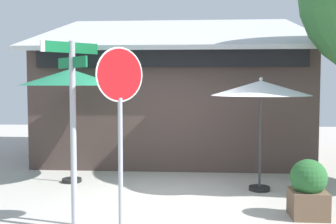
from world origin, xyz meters
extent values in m
cube|color=#ADA8A0|center=(0.00, 0.00, -0.05)|extent=(28.00, 28.00, 0.10)
cube|color=#473833|center=(-0.03, 4.98, 1.61)|extent=(7.35, 5.33, 3.22)
cube|color=silver|center=(-0.03, 4.83, 3.83)|extent=(7.85, 5.88, 1.57)
cube|color=black|center=(-0.03, 2.27, 2.87)|extent=(6.75, 0.16, 0.44)
cylinder|color=#A8AAB2|center=(-1.22, -1.98, 1.43)|extent=(0.09, 0.09, 2.87)
cube|color=#116B38|center=(-1.22, -1.98, 2.77)|extent=(0.63, 0.62, 0.16)
cube|color=#116B38|center=(-1.22, -1.98, 2.55)|extent=(0.62, 0.63, 0.16)
cube|color=white|center=(-1.55, -2.30, 2.77)|extent=(0.07, 0.07, 0.16)
cylinder|color=#A8AAB2|center=(-0.51, -1.94, 1.01)|extent=(0.07, 0.07, 2.02)
cylinder|color=white|center=(-0.51, -1.94, 2.37)|extent=(0.61, 0.57, 0.82)
cylinder|color=red|center=(-0.51, -1.94, 2.37)|extent=(0.58, 0.54, 0.77)
cylinder|color=black|center=(-2.20, 1.08, 0.04)|extent=(0.44, 0.44, 0.08)
cylinder|color=#333335|center=(-2.20, 1.08, 1.12)|extent=(0.05, 0.05, 2.25)
cone|color=#1E724C|center=(-2.20, 1.08, 2.38)|extent=(2.23, 2.23, 0.37)
sphere|color=silver|center=(-2.20, 1.08, 2.59)|extent=(0.08, 0.08, 0.08)
cylinder|color=black|center=(1.95, 0.62, 0.04)|extent=(0.44, 0.44, 0.08)
cylinder|color=#333335|center=(1.95, 0.62, 1.02)|extent=(0.05, 0.05, 2.04)
cone|color=white|center=(1.95, 0.62, 2.14)|extent=(2.07, 2.07, 0.31)
sphere|color=silver|center=(1.95, 0.62, 2.33)|extent=(0.08, 0.08, 0.08)
cube|color=brown|center=(2.50, -1.11, 0.23)|extent=(0.59, 0.59, 0.45)
sphere|color=#28602D|center=(2.50, -1.11, 0.67)|extent=(0.61, 0.61, 0.61)
camera|label=1|loc=(0.64, -8.11, 2.23)|focal=44.67mm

